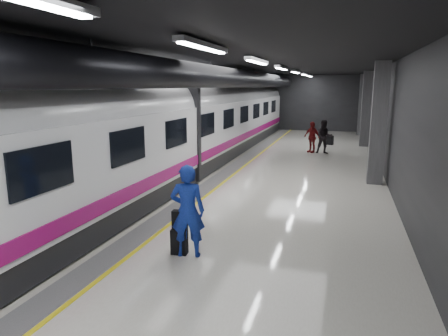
% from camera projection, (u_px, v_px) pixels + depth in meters
% --- Properties ---
extents(ground, '(40.00, 40.00, 0.00)m').
position_uv_depth(ground, '(245.00, 187.00, 14.57)').
color(ground, silver).
rests_on(ground, ground).
extents(platform_hall, '(10.02, 40.02, 4.51)m').
position_uv_depth(platform_hall, '(245.00, 88.00, 14.83)').
color(platform_hall, black).
rests_on(platform_hall, ground).
extents(train, '(3.05, 38.00, 4.05)m').
position_uv_depth(train, '(162.00, 128.00, 15.07)').
color(train, black).
rests_on(train, ground).
extents(traveler_main, '(0.83, 0.64, 2.01)m').
position_uv_depth(traveler_main, '(188.00, 211.00, 8.48)').
color(traveler_main, '#1932BF').
rests_on(traveler_main, ground).
extents(suitcase_main, '(0.36, 0.25, 0.57)m').
position_uv_depth(suitcase_main, '(179.00, 242.00, 8.70)').
color(suitcase_main, black).
rests_on(suitcase_main, ground).
extents(shoulder_bag, '(0.33, 0.20, 0.43)m').
position_uv_depth(shoulder_bag, '(180.00, 220.00, 8.58)').
color(shoulder_bag, black).
rests_on(shoulder_bag, suitcase_main).
extents(traveler_far_a, '(0.99, 0.83, 1.83)m').
position_uv_depth(traveler_far_a, '(324.00, 137.00, 21.58)').
color(traveler_far_a, black).
rests_on(traveler_far_a, ground).
extents(traveler_far_b, '(1.06, 0.91, 1.71)m').
position_uv_depth(traveler_far_b, '(312.00, 137.00, 22.02)').
color(traveler_far_b, maroon).
rests_on(traveler_far_b, ground).
extents(suitcase_far, '(0.45, 0.38, 0.57)m').
position_uv_depth(suitcase_far, '(330.00, 140.00, 24.99)').
color(suitcase_far, black).
rests_on(suitcase_far, ground).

